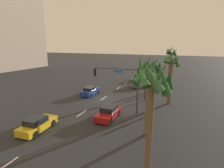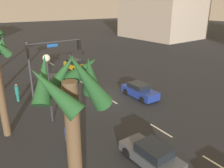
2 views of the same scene
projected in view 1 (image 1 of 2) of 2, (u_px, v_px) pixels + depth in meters
The scene contains 21 objects.
ground_plane at pixel (102, 99), 27.54m from camera, with size 220.00×220.00×0.00m, color #232628.
lane_stripe_0 at pixel (133, 78), 43.85m from camera, with size 1.84×0.14×0.01m, color silver.
lane_stripe_1 at pixel (126, 83), 38.82m from camera, with size 2.54×0.14×0.01m, color silver.
lane_stripe_2 at pixel (118, 88), 34.38m from camera, with size 2.24×0.14×0.01m, color silver.
lane_stripe_3 at pixel (104, 98), 28.12m from camera, with size 2.31×0.14×0.01m, color silver.
lane_stripe_4 at pixel (82, 113), 22.13m from camera, with size 2.41×0.14×0.01m, color silver.
lane_stripe_5 at pixel (6, 166), 12.65m from camera, with size 2.10×0.14×0.01m, color silver.
car_0 at pixel (108, 113), 20.60m from camera, with size 4.14×1.94×1.40m.
car_1 at pixel (90, 91), 29.90m from camera, with size 4.16×1.80×1.38m.
car_2 at pixel (139, 78), 41.56m from camera, with size 4.34×1.92×1.37m.
car_3 at pixel (137, 84), 35.21m from camera, with size 4.04×1.97×1.34m.
car_4 at pixel (37, 124), 17.65m from camera, with size 4.23×1.95×1.40m.
traffic_signal at pixel (121, 81), 21.73m from camera, with size 0.62×5.79×5.72m.
streetlamp at pixel (146, 75), 25.88m from camera, with size 0.56×0.56×5.52m.
pedestrian_0 at pixel (152, 89), 30.24m from camera, with size 0.43×0.43×1.80m.
pedestrian_1 at pixel (147, 109), 20.86m from camera, with size 0.51×0.51×1.79m.
palm_tree_0 at pixel (171, 67), 24.43m from camera, with size 2.44×2.44×7.21m.
palm_tree_1 at pixel (149, 76), 15.68m from camera, with size 2.22×2.45×7.62m.
palm_tree_2 at pixel (154, 89), 10.27m from camera, with size 2.58×2.50×7.73m.
palm_tree_3 at pixel (170, 58), 33.97m from camera, with size 2.44×2.51×8.06m.
building_0 at pixel (2, 29), 58.68m from camera, with size 21.67×16.33×26.00m, color #B2A38E.
Camera 1 is at (23.89, 11.10, 8.51)m, focal length 28.53 mm.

